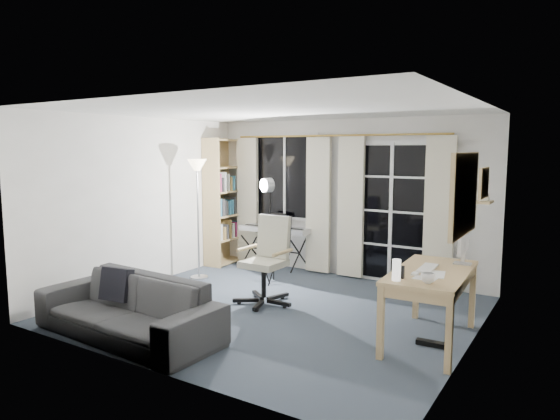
% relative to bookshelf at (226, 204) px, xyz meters
% --- Properties ---
extents(floor, '(4.50, 4.00, 0.02)m').
position_rel_bookshelf_xyz_m(floor, '(2.13, -1.76, -1.02)').
color(floor, '#323A49').
rests_on(floor, ground).
extents(window, '(1.20, 0.08, 1.40)m').
position_rel_bookshelf_xyz_m(window, '(1.08, 0.21, 0.49)').
color(window, white).
rests_on(window, floor).
extents(french_door, '(1.32, 0.09, 2.11)m').
position_rel_bookshelf_xyz_m(french_door, '(2.88, 0.21, 0.02)').
color(french_door, white).
rests_on(french_door, floor).
extents(curtains, '(3.60, 0.07, 2.13)m').
position_rel_bookshelf_xyz_m(curtains, '(1.99, 0.12, 0.08)').
color(curtains, gold).
rests_on(curtains, floor).
extents(bookshelf, '(0.39, 1.00, 2.13)m').
position_rel_bookshelf_xyz_m(bookshelf, '(0.00, 0.00, 0.00)').
color(bookshelf, tan).
rests_on(bookshelf, floor).
extents(torchiere_lamp, '(0.32, 0.32, 1.80)m').
position_rel_bookshelf_xyz_m(torchiere_lamp, '(0.35, -1.12, 0.44)').
color(torchiere_lamp, '#B2B2B7').
rests_on(torchiere_lamp, floor).
extents(keyboard_piano, '(1.19, 0.60, 0.86)m').
position_rel_bookshelf_xyz_m(keyboard_piano, '(1.03, -0.06, -0.36)').
color(keyboard_piano, black).
rests_on(keyboard_piano, floor).
extents(studio_light, '(0.36, 0.37, 1.57)m').
position_rel_bookshelf_xyz_m(studio_light, '(1.40, -0.81, 0.25)').
color(studio_light, black).
rests_on(studio_light, floor).
extents(office_chair, '(0.73, 0.77, 1.10)m').
position_rel_bookshelf_xyz_m(office_chair, '(1.88, -1.51, -0.36)').
color(office_chair, black).
rests_on(office_chair, floor).
extents(desk, '(0.76, 1.42, 0.74)m').
position_rel_bookshelf_xyz_m(desk, '(4.01, -1.79, -0.36)').
color(desk, tan).
rests_on(desk, floor).
extents(monitor, '(0.18, 0.53, 0.46)m').
position_rel_bookshelf_xyz_m(monitor, '(4.20, -1.34, 0.01)').
color(monitor, silver).
rests_on(monitor, desk).
extents(desk_clutter, '(0.42, 0.85, 0.94)m').
position_rel_bookshelf_xyz_m(desk_clutter, '(3.95, -2.02, -0.43)').
color(desk_clutter, white).
rests_on(desk_clutter, desk).
extents(mug, '(0.13, 0.10, 0.12)m').
position_rel_bookshelf_xyz_m(mug, '(4.11, -2.29, -0.21)').
color(mug, silver).
rests_on(mug, desk).
extents(wall_mirror, '(0.04, 0.94, 0.74)m').
position_rel_bookshelf_xyz_m(wall_mirror, '(4.35, -2.11, 0.54)').
color(wall_mirror, tan).
rests_on(wall_mirror, floor).
extents(framed_print, '(0.03, 0.42, 0.32)m').
position_rel_bookshelf_xyz_m(framed_print, '(4.36, -1.21, 0.59)').
color(framed_print, tan).
rests_on(framed_print, floor).
extents(wall_shelf, '(0.16, 0.30, 0.18)m').
position_rel_bookshelf_xyz_m(wall_shelf, '(4.29, -0.71, 0.40)').
color(wall_shelf, tan).
rests_on(wall_shelf, floor).
extents(sofa, '(2.14, 0.72, 0.83)m').
position_rel_bookshelf_xyz_m(sofa, '(1.29, -3.31, -0.59)').
color(sofa, '#323335').
rests_on(sofa, floor).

